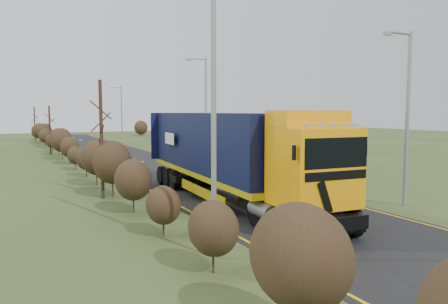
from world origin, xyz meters
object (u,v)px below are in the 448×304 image
car_red_hatchback (230,153)px  streetlight_near (406,112)px  lorry (228,151)px  speed_sign (216,144)px  car_blue_sedan (201,146)px

car_red_hatchback → streetlight_near: streetlight_near is taller
lorry → speed_sign: (5.45, 12.45, -0.67)m
car_red_hatchback → speed_sign: (-3.18, -3.66, 1.15)m
car_red_hatchback → speed_sign: size_ratio=1.63×
car_red_hatchback → car_blue_sedan: size_ratio=0.97×
lorry → streetlight_near: (6.95, -4.56, 1.89)m
car_red_hatchback → streetlight_near: size_ratio=0.53×
lorry → car_blue_sedan: size_ratio=3.69×
car_blue_sedan → streetlight_near: bearing=81.8°
car_red_hatchback → lorry: bearing=48.0°
car_red_hatchback → speed_sign: 4.98m
car_blue_sedan → streetlight_near: size_ratio=0.54×
lorry → car_blue_sedan: lorry is taller
streetlight_near → speed_sign: (-1.50, 17.01, -2.56)m
car_blue_sedan → lorry: bearing=65.5°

